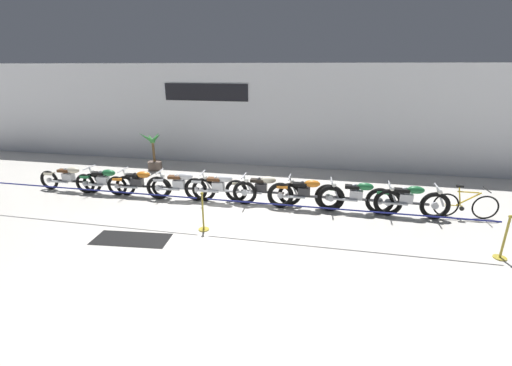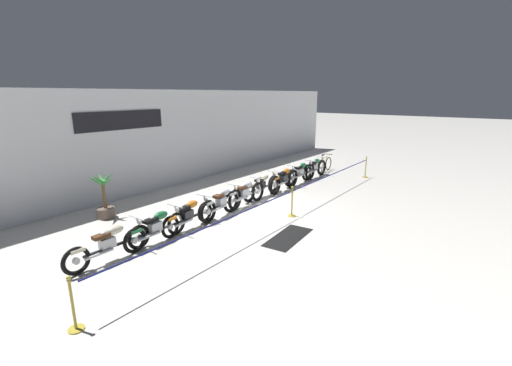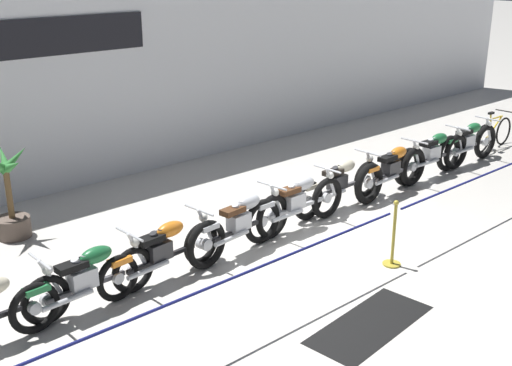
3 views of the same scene
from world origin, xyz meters
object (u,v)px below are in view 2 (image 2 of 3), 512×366
Objects in this scene: motorcycle_green_1 at (157,227)px; stanchion_mid_right at (365,170)px; stanchion_mid_left at (292,206)px; motorcycle_green_8 at (315,168)px; bicycle at (324,165)px; motorcycle_orange_2 at (189,215)px; stanchion_far_left at (263,207)px; motorcycle_cream_0 at (110,244)px; floor_banner at (288,237)px; motorcycle_green_7 at (300,173)px; motorcycle_silver_3 at (222,202)px; motorcycle_silver_4 at (245,194)px; motorcycle_orange_6 at (284,180)px; potted_palm_left_of_row at (104,200)px; motorcycle_cream_5 at (262,186)px.

stanchion_mid_right reaches higher than motorcycle_green_1.
motorcycle_green_1 is 2.02× the size of stanchion_mid_left.
motorcycle_green_8 is 5.71m from stanchion_mid_left.
motorcycle_orange_2 is at bearing -178.16° from bicycle.
stanchion_far_left is (-8.62, -2.22, 0.39)m from bicycle.
bicycle reaches higher than motorcycle_cream_0.
motorcycle_green_8 is at bearing 0.46° from motorcycle_orange_2.
motorcycle_green_1 is 3.72m from floor_banner.
motorcycle_green_7 is at bearing 146.21° from stanchion_mid_right.
motorcycle_silver_3 is at bearing 127.15° from stanchion_mid_left.
motorcycle_silver_4 is 3.17m from floor_banner.
motorcycle_cream_0 and motorcycle_green_1 have the same top height.
stanchion_mid_right is at bearing -9.48° from motorcycle_green_1.
motorcycle_silver_3 is at bearing -179.34° from motorcycle_orange_6.
motorcycle_cream_0 is at bearing 153.42° from stanchion_far_left.
motorcycle_green_8 is (10.82, 0.07, 0.03)m from motorcycle_cream_0.
stanchion_far_left is (-7.03, -1.97, 0.28)m from motorcycle_green_8.
motorcycle_green_1 is at bearing -93.87° from potted_palm_left_of_row.
motorcycle_cream_5 is 1.40× the size of bicycle.
motorcycle_green_1 is 4.50m from stanchion_mid_left.
motorcycle_cream_5 is 0.17× the size of stanchion_far_left.
motorcycle_cream_0 is 0.16× the size of stanchion_far_left.
motorcycle_silver_3 is at bearing -50.42° from potted_palm_left_of_row.
bicycle reaches higher than floor_banner.
motorcycle_green_1 is 6.61m from motorcycle_orange_6.
stanchion_mid_right is (8.65, 0.00, -0.41)m from stanchion_far_left.
motorcycle_silver_4 is (2.75, 0.02, 0.02)m from motorcycle_orange_2.
motorcycle_cream_0 is at bearing -178.51° from bicycle.
motorcycle_green_1 is 1.21m from motorcycle_orange_2.
motorcycle_cream_5 is 3.57m from stanchion_far_left.
motorcycle_cream_5 is 2.28× the size of stanchion_mid_right.
motorcycle_orange_6 is at bearing -0.16° from motorcycle_silver_4.
motorcycle_silver_4 is 1.25× the size of floor_banner.
motorcycle_green_8 reaches higher than motorcycle_cream_0.
motorcycle_orange_6 is 1.40× the size of potted_palm_left_of_row.
stanchion_mid_right reaches higher than motorcycle_orange_2.
motorcycle_cream_5 is (2.60, 0.25, -0.02)m from motorcycle_silver_3.
motorcycle_silver_3 is 1.00× the size of motorcycle_green_8.
motorcycle_green_1 is 1.24× the size of bicycle.
stanchion_mid_right is (4.46, -1.92, -0.12)m from motorcycle_orange_6.
motorcycle_green_7 is at bearing 0.85° from motorcycle_silver_4.
motorcycle_green_7 is at bearing 0.94° from motorcycle_green_1.
floor_banner is (-8.54, -3.08, -0.37)m from bicycle.
motorcycle_green_1 is 1.31× the size of potted_palm_left_of_row.
motorcycle_orange_2 is 5.40m from motorcycle_orange_6.
bicycle is at bearing 14.45° from floor_banner.
motorcycle_orange_2 is at bearing 122.62° from stanchion_far_left.
motorcycle_cream_0 is at bearing 139.23° from floor_banner.
motorcycle_green_1 is 0.98× the size of motorcycle_orange_2.
motorcycle_green_8 is (9.46, 0.12, 0.02)m from motorcycle_green_1.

